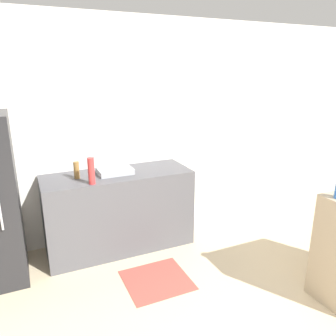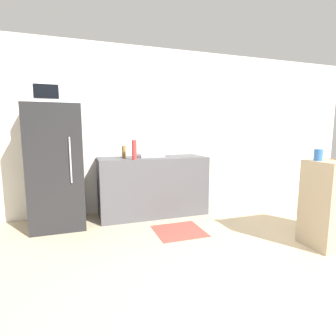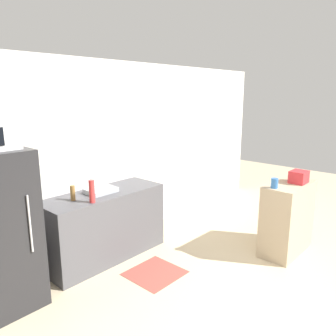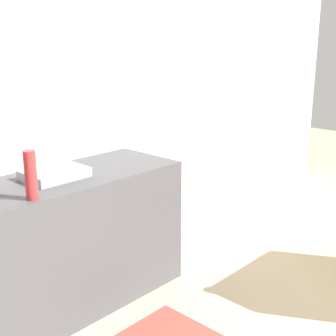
{
  "view_description": "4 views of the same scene",
  "coord_description": "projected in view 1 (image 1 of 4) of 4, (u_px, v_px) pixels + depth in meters",
  "views": [
    {
      "loc": [
        -0.97,
        -0.81,
        2.0
      ],
      "look_at": [
        0.22,
        1.8,
        1.14
      ],
      "focal_mm": 35.0,
      "sensor_mm": 36.0,
      "label": 1
    },
    {
      "loc": [
        -1.11,
        -1.27,
        1.31
      ],
      "look_at": [
        -0.11,
        1.65,
        0.86
      ],
      "focal_mm": 28.0,
      "sensor_mm": 36.0,
      "label": 2
    },
    {
      "loc": [
        -2.49,
        -0.77,
        2.16
      ],
      "look_at": [
        0.51,
        1.95,
        1.23
      ],
      "focal_mm": 35.0,
      "sensor_mm": 36.0,
      "label": 3
    },
    {
      "loc": [
        -1.63,
        0.16,
        1.76
      ],
      "look_at": [
        0.24,
        1.9,
        1.04
      ],
      "focal_mm": 50.0,
      "sensor_mm": 36.0,
      "label": 4
    }
  ],
  "objects": [
    {
      "name": "bottle_short",
      "position": [
        77.0,
        170.0,
        3.44
      ],
      "size": [
        0.06,
        0.06,
        0.18
      ],
      "primitive_type": "cylinder",
      "color": "olive",
      "rests_on": "counter"
    },
    {
      "name": "sink_basin",
      "position": [
        115.0,
        171.0,
        3.62
      ],
      "size": [
        0.37,
        0.28,
        0.06
      ],
      "primitive_type": "cube",
      "color": "#9EA3A8",
      "rests_on": "counter"
    },
    {
      "name": "wall_back",
      "position": [
        111.0,
        132.0,
        3.84
      ],
      "size": [
        8.0,
        0.06,
        2.6
      ],
      "primitive_type": "cube",
      "color": "white",
      "rests_on": "ground_plane"
    },
    {
      "name": "bottle_tall",
      "position": [
        91.0,
        171.0,
        3.26
      ],
      "size": [
        0.07,
        0.07,
        0.27
      ],
      "primitive_type": "cylinder",
      "color": "red",
      "rests_on": "counter"
    },
    {
      "name": "counter",
      "position": [
        119.0,
        211.0,
        3.76
      ],
      "size": [
        1.64,
        0.6,
        0.9
      ],
      "primitive_type": "cube",
      "color": "#4C4C51",
      "rests_on": "ground_plane"
    },
    {
      "name": "kitchen_rug",
      "position": [
        157.0,
        280.0,
        3.25
      ],
      "size": [
        0.63,
        0.6,
        0.01
      ],
      "primitive_type": "cube",
      "color": "#99473D",
      "rests_on": "ground_plane"
    }
  ]
}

